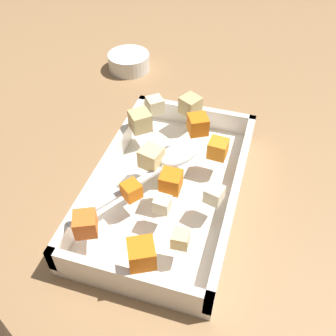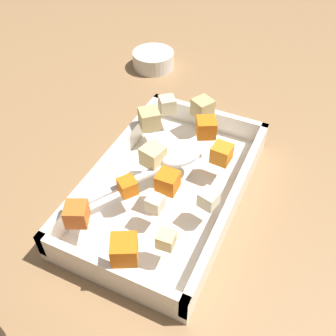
% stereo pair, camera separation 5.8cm
% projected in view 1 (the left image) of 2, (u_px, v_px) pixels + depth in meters
% --- Properties ---
extents(ground_plane, '(4.00, 4.00, 0.00)m').
position_uv_depth(ground_plane, '(181.00, 194.00, 0.63)').
color(ground_plane, '#936D47').
extents(baking_dish, '(0.37, 0.22, 0.05)m').
position_uv_depth(baking_dish, '(168.00, 189.00, 0.62)').
color(baking_dish, white).
rests_on(baking_dish, ground_plane).
extents(carrot_chunk_heap_top, '(0.04, 0.04, 0.03)m').
position_uv_depth(carrot_chunk_heap_top, '(198.00, 125.00, 0.65)').
color(carrot_chunk_heap_top, orange).
rests_on(carrot_chunk_heap_top, baking_dish).
extents(carrot_chunk_heap_side, '(0.04, 0.04, 0.03)m').
position_uv_depth(carrot_chunk_heap_side, '(85.00, 224.00, 0.50)').
color(carrot_chunk_heap_side, orange).
rests_on(carrot_chunk_heap_side, baking_dish).
extents(carrot_chunk_front_center, '(0.04, 0.04, 0.03)m').
position_uv_depth(carrot_chunk_front_center, '(141.00, 254.00, 0.47)').
color(carrot_chunk_front_center, orange).
rests_on(carrot_chunk_front_center, baking_dish).
extents(carrot_chunk_far_right, '(0.03, 0.03, 0.03)m').
position_uv_depth(carrot_chunk_far_right, '(218.00, 149.00, 0.61)').
color(carrot_chunk_far_right, orange).
rests_on(carrot_chunk_far_right, baking_dish).
extents(carrot_chunk_center, '(0.03, 0.03, 0.02)m').
position_uv_depth(carrot_chunk_center, '(131.00, 190.00, 0.55)').
color(carrot_chunk_center, orange).
rests_on(carrot_chunk_center, baking_dish).
extents(carrot_chunk_near_spoon, '(0.03, 0.03, 0.03)m').
position_uv_depth(carrot_chunk_near_spoon, '(171.00, 181.00, 0.56)').
color(carrot_chunk_near_spoon, orange).
rests_on(carrot_chunk_near_spoon, baking_dish).
extents(potato_chunk_near_left, '(0.05, 0.05, 0.03)m').
position_uv_depth(potato_chunk_near_left, '(140.00, 121.00, 0.66)').
color(potato_chunk_near_left, tan).
rests_on(potato_chunk_near_left, baking_dish).
extents(potato_chunk_corner_ne, '(0.03, 0.03, 0.02)m').
position_uv_depth(potato_chunk_corner_ne, '(214.00, 194.00, 0.54)').
color(potato_chunk_corner_ne, beige).
rests_on(potato_chunk_corner_ne, baking_dish).
extents(potato_chunk_back_center, '(0.04, 0.04, 0.03)m').
position_uv_depth(potato_chunk_back_center, '(155.00, 105.00, 0.69)').
color(potato_chunk_back_center, beige).
rests_on(potato_chunk_back_center, baking_dish).
extents(potato_chunk_mid_left, '(0.04, 0.04, 0.03)m').
position_uv_depth(potato_chunk_mid_left, '(190.00, 105.00, 0.69)').
color(potato_chunk_mid_left, tan).
rests_on(potato_chunk_mid_left, baking_dish).
extents(potato_chunk_corner_sw, '(0.04, 0.04, 0.03)m').
position_uv_depth(potato_chunk_corner_sw, '(151.00, 157.00, 0.59)').
color(potato_chunk_corner_sw, '#E0CC89').
rests_on(potato_chunk_corner_sw, baking_dish).
extents(potato_chunk_rim_edge, '(0.02, 0.02, 0.02)m').
position_uv_depth(potato_chunk_rim_edge, '(180.00, 239.00, 0.49)').
color(potato_chunk_rim_edge, '#E0CC89').
rests_on(potato_chunk_rim_edge, baking_dish).
extents(potato_chunk_under_handle, '(0.02, 0.02, 0.02)m').
position_uv_depth(potato_chunk_under_handle, '(162.00, 204.00, 0.53)').
color(potato_chunk_under_handle, beige).
rests_on(potato_chunk_under_handle, baking_dish).
extents(serving_spoon, '(0.22, 0.15, 0.02)m').
position_uv_depth(serving_spoon, '(172.00, 158.00, 0.60)').
color(serving_spoon, silver).
rests_on(serving_spoon, baking_dish).
extents(small_prep_bowl, '(0.10, 0.10, 0.04)m').
position_uv_depth(small_prep_bowl, '(129.00, 62.00, 0.90)').
color(small_prep_bowl, silver).
rests_on(small_prep_bowl, ground_plane).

